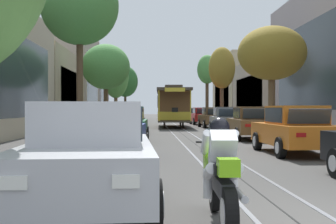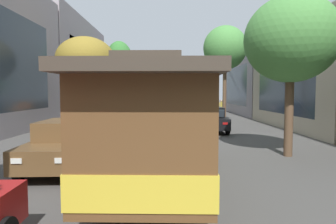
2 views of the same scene
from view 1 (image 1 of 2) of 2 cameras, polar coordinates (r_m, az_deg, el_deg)
name	(u,v)px [view 1 (image 1 of 2)]	position (r m, az deg, el deg)	size (l,w,h in m)	color
ground_plane	(175,129)	(32.64, 0.96, -2.17)	(170.79, 170.79, 0.00)	#4C4947
trolley_track_rails	(172,126)	(37.46, 0.52, -1.82)	(1.14, 76.32, 0.01)	gray
building_facade_left	(47,81)	(40.59, -15.27, 3.90)	(5.67, 68.02, 10.09)	gray
building_facade_right	(311,71)	(37.04, 17.81, 5.04)	(5.48, 68.02, 10.29)	gray
parked_car_silver_near_left	(90,154)	(6.78, -9.98, -5.39)	(2.13, 4.41, 1.58)	#B7B7BC
parked_car_blue_second_left	(112,131)	(13.56, -7.15, -2.47)	(2.14, 4.42, 1.58)	#233D93
parked_car_green_mid_left	(126,124)	(19.77, -5.43, -1.55)	(2.09, 4.40, 1.58)	#1E6038
parked_car_black_fourth_left	(129,121)	(25.64, -5.01, -1.09)	(2.01, 4.36, 1.58)	black
parked_car_orange_second_right	(295,130)	(15.14, 15.92, -2.18)	(2.05, 4.38, 1.58)	orange
parked_car_brown_mid_right	(252,123)	(21.84, 10.66, -1.37)	(2.10, 4.40, 1.58)	brown
parked_car_grey_fourth_right	(227,120)	(28.12, 7.56, -0.96)	(2.12, 4.41, 1.58)	slate
parked_car_brown_fifth_right	(213,117)	(34.93, 5.82, -0.69)	(2.11, 4.41, 1.58)	brown
parked_car_red_sixth_right	(202,116)	(41.58, 4.36, -0.51)	(2.07, 4.39, 1.58)	red
parked_car_grey_far_right	(195,115)	(47.88, 3.48, -0.38)	(2.09, 4.40, 1.58)	slate
street_tree_kerb_left_second	(80,6)	(20.97, -11.25, 13.14)	(3.51, 3.65, 7.91)	brown
street_tree_kerb_left_mid	(106,67)	(33.13, -7.98, 5.72)	(3.55, 3.72, 6.22)	brown
street_tree_kerb_left_fourth	(116,75)	(45.44, -6.71, 4.68)	(2.66, 2.88, 7.22)	brown
street_tree_kerb_left_far	(125,82)	(56.75, -5.50, 3.89)	(3.20, 2.96, 6.88)	#4C3826
street_tree_kerb_right_second	(272,54)	(25.99, 13.15, 7.28)	(3.84, 4.06, 6.15)	brown
street_tree_kerb_right_mid	(222,69)	(41.25, 6.92, 5.55)	(2.42, 2.49, 7.13)	brown
street_tree_kerb_right_fourth	(207,71)	(54.97, 5.03, 5.32)	(2.43, 2.42, 8.07)	#4C3826
cable_car_trolley	(173,106)	(36.09, 0.63, 0.72)	(2.78, 9.17, 3.28)	brown
motorcycle_with_rider	(221,174)	(5.78, 6.81, -7.90)	(0.56, 1.99, 1.37)	black
fire_hydrant	(82,137)	(16.80, -11.02, -3.19)	(0.40, 0.22, 0.84)	red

